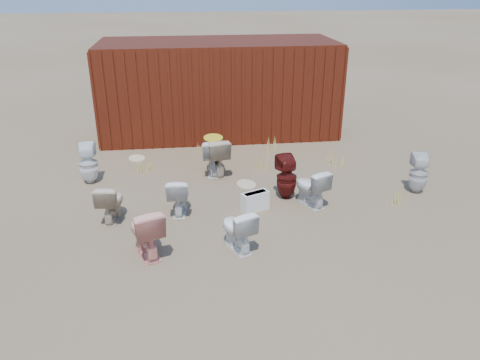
{
  "coord_description": "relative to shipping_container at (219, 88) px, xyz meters",
  "views": [
    {
      "loc": [
        -0.95,
        -7.03,
        3.94
      ],
      "look_at": [
        0.0,
        0.6,
        0.55
      ],
      "focal_mm": 35.0,
      "sensor_mm": 36.0,
      "label": 1
    }
  ],
  "objects": [
    {
      "name": "loose_tank",
      "position": [
        0.26,
        -4.74,
        -1.02
      ],
      "size": [
        0.54,
        0.38,
        0.35
      ],
      "primitive_type": "cube",
      "rotation": [
        0.0,
        0.0,
        0.41
      ],
      "color": "white",
      "rests_on": "ground"
    },
    {
      "name": "weed_clump_c",
      "position": [
        2.4,
        -2.78,
        -1.06
      ],
      "size": [
        0.36,
        0.36,
        0.28
      ],
      "primitive_type": "cone",
      "color": "#B3AD47",
      "rests_on": "ground"
    },
    {
      "name": "toilet_front_c",
      "position": [
        -0.21,
        -6.0,
        -0.85
      ],
      "size": [
        0.62,
        0.78,
        0.7
      ],
      "primitive_type": "imported",
      "rotation": [
        0.0,
        0.0,
        3.52
      ],
      "color": "white",
      "rests_on": "ground"
    },
    {
      "name": "toilet_front_pink",
      "position": [
        -1.61,
        -5.97,
        -0.8
      ],
      "size": [
        0.68,
        0.9,
        0.81
      ],
      "primitive_type": "imported",
      "rotation": [
        0.0,
        0.0,
        3.47
      ],
      "color": "#EF9A8A",
      "rests_on": "ground"
    },
    {
      "name": "loose_lid_near",
      "position": [
        0.25,
        -3.63,
        -1.19
      ],
      "size": [
        0.49,
        0.57,
        0.02
      ],
      "primitive_type": "ellipsoid",
      "rotation": [
        0.0,
        0.0,
        0.26
      ],
      "color": "beige",
      "rests_on": "ground"
    },
    {
      "name": "toilet_back_yellowlid",
      "position": [
        -0.36,
        -2.93,
        -0.8
      ],
      "size": [
        0.53,
        0.82,
        0.79
      ],
      "primitive_type": "imported",
      "rotation": [
        0.0,
        0.0,
        3.03
      ],
      "color": "silver",
      "rests_on": "ground"
    },
    {
      "name": "weed_clump_e",
      "position": [
        1.11,
        -1.7,
        -1.03
      ],
      "size": [
        0.34,
        0.34,
        0.34
      ],
      "primitive_type": "cone",
      "color": "#B3AD47",
      "rests_on": "ground"
    },
    {
      "name": "toilet_front_a",
      "position": [
        -1.11,
        -4.66,
        -0.86
      ],
      "size": [
        0.44,
        0.71,
        0.69
      ],
      "primitive_type": "imported",
      "rotation": [
        0.0,
        0.0,
        3.05
      ],
      "color": "white",
      "rests_on": "ground"
    },
    {
      "name": "weed_clump_a",
      "position": [
        -1.89,
        -2.61,
        -1.05
      ],
      "size": [
        0.36,
        0.36,
        0.29
      ],
      "primitive_type": "cone",
      "color": "#B3AD47",
      "rests_on": "ground"
    },
    {
      "name": "weed_clump_b",
      "position": [
        0.72,
        -2.74,
        -1.05
      ],
      "size": [
        0.32,
        0.32,
        0.31
      ],
      "primitive_type": "cone",
      "color": "#B3AD47",
      "rests_on": "ground"
    },
    {
      "name": "weed_clump_f",
      "position": [
        2.93,
        -4.83,
        -1.07
      ],
      "size": [
        0.28,
        0.28,
        0.25
      ],
      "primitive_type": "cone",
      "color": "#B3AD47",
      "rests_on": "ground"
    },
    {
      "name": "toilet_front_maroon",
      "position": [
        0.93,
        -4.3,
        -0.78
      ],
      "size": [
        0.44,
        0.45,
        0.85
      ],
      "primitive_type": "imported",
      "rotation": [
        0.0,
        0.0,
        3.31
      ],
      "color": "#53100E",
      "rests_on": "ground"
    },
    {
      "name": "loose_lid_far",
      "position": [
        -2.08,
        -1.84,
        -1.19
      ],
      "size": [
        0.52,
        0.57,
        0.02
      ],
      "primitive_type": "ellipsoid",
      "rotation": [
        0.0,
        0.0,
        0.41
      ],
      "color": "beige",
      "rests_on": "ground"
    },
    {
      "name": "toilet_front_e",
      "position": [
        1.31,
        -4.65,
        -0.84
      ],
      "size": [
        0.66,
        0.81,
        0.72
      ],
      "primitive_type": "imported",
      "rotation": [
        0.0,
        0.0,
        3.57
      ],
      "color": "silver",
      "rests_on": "ground"
    },
    {
      "name": "toilet_back_a",
      "position": [
        -2.92,
        -3.11,
        -0.78
      ],
      "size": [
        0.42,
        0.43,
        0.84
      ],
      "primitive_type": "imported",
      "rotation": [
        0.0,
        0.0,
        3.26
      ],
      "color": "white",
      "rests_on": "ground"
    },
    {
      "name": "shipping_container",
      "position": [
        0.0,
        0.0,
        0.0
      ],
      "size": [
        6.0,
        2.4,
        2.4
      ],
      "primitive_type": "cube",
      "color": "#55160E",
      "rests_on": "ground"
    },
    {
      "name": "toilet_back_beige_left",
      "position": [
        -2.27,
        -4.8,
        -0.85
      ],
      "size": [
        0.49,
        0.73,
        0.7
      ],
      "primitive_type": "imported",
      "rotation": [
        0.0,
        0.0,
        2.99
      ],
      "color": "#C5AE90",
      "rests_on": "ground"
    },
    {
      "name": "ground",
      "position": [
        0.0,
        -5.2,
        -1.2
      ],
      "size": [
        100.0,
        100.0,
        0.0
      ],
      "primitive_type": "plane",
      "color": "brown",
      "rests_on": "ground"
    },
    {
      "name": "weed_clump_d",
      "position": [
        -0.54,
        -1.7,
        -1.08
      ],
      "size": [
        0.3,
        0.3,
        0.23
      ],
      "primitive_type": "cone",
      "color": "#B3AD47",
      "rests_on": "ground"
    },
    {
      "name": "yellow_lid",
      "position": [
        -0.36,
        -2.93,
        -0.39
      ],
      "size": [
        0.4,
        0.5,
        0.02
      ],
      "primitive_type": "ellipsoid",
      "color": "gold",
      "rests_on": "toilet_back_yellowlid"
    },
    {
      "name": "toilet_back_beige_right",
      "position": [
        -0.31,
        -2.98,
        -0.79
      ],
      "size": [
        0.61,
        0.88,
        0.82
      ],
      "primitive_type": "imported",
      "rotation": [
        0.0,
        0.0,
        3.34
      ],
      "color": "#CAB094",
      "rests_on": "ground"
    },
    {
      "name": "toilet_back_e",
      "position": [
        3.53,
        -4.37,
        -0.8
      ],
      "size": [
        0.44,
        0.45,
        0.79
      ],
      "primitive_type": "imported",
      "rotation": [
        0.0,
        0.0,
        2.88
      ],
      "color": "silver",
      "rests_on": "ground"
    }
  ]
}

